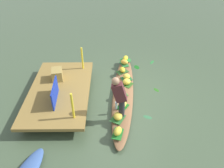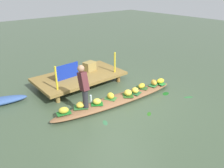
{
  "view_description": "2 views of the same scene",
  "coord_description": "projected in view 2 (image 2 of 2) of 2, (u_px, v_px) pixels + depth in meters",
  "views": [
    {
      "loc": [
        -5.44,
        0.41,
        4.41
      ],
      "look_at": [
        0.04,
        0.36,
        0.4
      ],
      "focal_mm": 35.07,
      "sensor_mm": 36.0,
      "label": 1
    },
    {
      "loc": [
        -4.07,
        -4.62,
        3.44
      ],
      "look_at": [
        0.06,
        0.35,
        0.5
      ],
      "focal_mm": 35.28,
      "sensor_mm": 36.0,
      "label": 2
    }
  ],
  "objects": [
    {
      "name": "drifting_plant_3",
      "position": [
        149.0,
        114.0,
        6.39
      ],
      "size": [
        0.25,
        0.22,
        0.01
      ],
      "primitive_type": "ellipsoid",
      "rotation": [
        0.0,
        0.0,
        0.58
      ],
      "color": "#27671A",
      "rests_on": "ground"
    },
    {
      "name": "leaf_mat_0",
      "position": [
        111.0,
        98.0,
        6.86
      ],
      "size": [
        0.4,
        0.43,
        0.01
      ],
      "primitive_type": "cube",
      "rotation": [
        0.0,
        0.0,
        2.05
      ],
      "color": "#377532",
      "rests_on": "vendor_boat"
    },
    {
      "name": "produce_crate",
      "position": [
        90.0,
        66.0,
        8.5
      ],
      "size": [
        0.49,
        0.39,
        0.35
      ],
      "primitive_type": "cube",
      "rotation": [
        0.0,
        0.0,
        0.18
      ],
      "color": "olive",
      "rests_on": "dock_platform"
    },
    {
      "name": "dock_platform",
      "position": [
        80.0,
        76.0,
        8.16
      ],
      "size": [
        3.2,
        1.8,
        0.38
      ],
      "color": "olive",
      "rests_on": "ground"
    },
    {
      "name": "banana_bunch_2",
      "position": [
        154.0,
        82.0,
        7.76
      ],
      "size": [
        0.31,
        0.35,
        0.18
      ],
      "primitive_type": "ellipsoid",
      "rotation": [
        0.0,
        0.0,
        1.07
      ],
      "color": "gold",
      "rests_on": "vendor_boat"
    },
    {
      "name": "water_bottle",
      "position": [
        91.0,
        99.0,
        6.57
      ],
      "size": [
        0.06,
        0.06,
        0.25
      ],
      "primitive_type": "cylinder",
      "color": "silver",
      "rests_on": "vendor_boat"
    },
    {
      "name": "leaf_mat_5",
      "position": [
        97.0,
        104.0,
        6.54
      ],
      "size": [
        0.43,
        0.4,
        0.01
      ],
      "primitive_type": "cube",
      "rotation": [
        0.0,
        0.0,
        2.55
      ],
      "color": "#17661F",
      "rests_on": "vendor_boat"
    },
    {
      "name": "railing_post_west",
      "position": [
        56.0,
        78.0,
        6.86
      ],
      "size": [
        0.06,
        0.06,
        0.78
      ],
      "primitive_type": "cylinder",
      "color": "yellow",
      "rests_on": "dock_platform"
    },
    {
      "name": "leaf_mat_1",
      "position": [
        128.0,
        95.0,
        7.05
      ],
      "size": [
        0.47,
        0.48,
        0.01
      ],
      "primitive_type": "cube",
      "rotation": [
        0.0,
        0.0,
        0.98
      ],
      "color": "#2D5D20",
      "rests_on": "vendor_boat"
    },
    {
      "name": "drifting_plant_2",
      "position": [
        166.0,
        94.0,
        7.58
      ],
      "size": [
        0.33,
        0.25,
        0.01
      ],
      "primitive_type": "ellipsoid",
      "rotation": [
        0.0,
        0.0,
        0.24
      ],
      "color": "#175D1A",
      "rests_on": "ground"
    },
    {
      "name": "drifting_plant_0",
      "position": [
        105.0,
        123.0,
        5.99
      ],
      "size": [
        0.22,
        0.28,
        0.01
      ],
      "primitive_type": "ellipsoid",
      "rotation": [
        0.0,
        0.0,
        1.14
      ],
      "color": "#326B42",
      "rests_on": "ground"
    },
    {
      "name": "banana_bunch_8",
      "position": [
        81.0,
        105.0,
        6.34
      ],
      "size": [
        0.3,
        0.25,
        0.16
      ],
      "primitive_type": "ellipsoid",
      "rotation": [
        0.0,
        0.0,
        0.06
      ],
      "color": "gold",
      "rests_on": "vendor_boat"
    },
    {
      "name": "banana_bunch_5",
      "position": [
        97.0,
        101.0,
        6.5
      ],
      "size": [
        0.31,
        0.3,
        0.18
      ],
      "primitive_type": "ellipsoid",
      "rotation": [
        0.0,
        0.0,
        5.69
      ],
      "color": "yellow",
      "rests_on": "vendor_boat"
    },
    {
      "name": "canal_water",
      "position": [
        118.0,
        102.0,
        7.03
      ],
      "size": [
        40.0,
        40.0,
        0.0
      ],
      "primitive_type": "plane",
      "color": "#40523A",
      "rests_on": "ground"
    },
    {
      "name": "banana_bunch_0",
      "position": [
        111.0,
        96.0,
        6.82
      ],
      "size": [
        0.26,
        0.29,
        0.19
      ],
      "primitive_type": "ellipsoid",
      "rotation": [
        0.0,
        0.0,
        4.45
      ],
      "color": "yellow",
      "rests_on": "vendor_boat"
    },
    {
      "name": "leaf_mat_3",
      "position": [
        64.0,
        113.0,
        6.08
      ],
      "size": [
        0.44,
        0.33,
        0.01
      ],
      "primitive_type": "cube",
      "rotation": [
        0.0,
        0.0,
        2.88
      ],
      "color": "#206C27",
      "rests_on": "vendor_boat"
    },
    {
      "name": "leaf_mat_7",
      "position": [
        135.0,
        93.0,
        7.22
      ],
      "size": [
        0.39,
        0.42,
        0.01
      ],
      "primitive_type": "cube",
      "rotation": [
        0.0,
        0.0,
        1.89
      ],
      "color": "#256032",
      "rests_on": "vendor_boat"
    },
    {
      "name": "railing_post_east",
      "position": [
        115.0,
        62.0,
        8.25
      ],
      "size": [
        0.06,
        0.06,
        0.78
      ],
      "primitive_type": "cylinder",
      "color": "yellow",
      "rests_on": "dock_platform"
    },
    {
      "name": "leaf_mat_6",
      "position": [
        160.0,
        83.0,
        7.92
      ],
      "size": [
        0.27,
        0.41,
        0.01
      ],
      "primitive_type": "cube",
      "rotation": [
        0.0,
        0.0,
        1.49
      ],
      "color": "#298539",
      "rests_on": "vendor_boat"
    },
    {
      "name": "market_banner",
      "position": [
        67.0,
        71.0,
        7.74
      ],
      "size": [
        0.93,
        0.09,
        0.53
      ],
      "primitive_type": "cube",
      "rotation": [
        0.0,
        0.0,
        0.06
      ],
      "color": "#142CA0",
      "rests_on": "dock_platform"
    },
    {
      "name": "banana_bunch_4",
      "position": [
        142.0,
        86.0,
        7.52
      ],
      "size": [
        0.32,
        0.24,
        0.17
      ],
      "primitive_type": "ellipsoid",
      "rotation": [
        0.0,
        0.0,
        0.16
      ],
      "color": "gold",
      "rests_on": "vendor_boat"
    },
    {
      "name": "drifting_plant_1",
      "position": [
        188.0,
        97.0,
        7.34
      ],
      "size": [
        0.33,
        0.25,
        0.01
      ],
      "primitive_type": "ellipsoid",
      "rotation": [
        0.0,
        0.0,
        2.62
      ],
      "color": "#2A7234",
      "rests_on": "ground"
    },
    {
      "name": "banana_bunch_3",
      "position": [
        64.0,
        110.0,
        6.04
      ],
      "size": [
        0.33,
        0.29,
        0.19
      ],
      "primitive_type": "ellipsoid",
      "rotation": [
        0.0,
        0.0,
        2.69
      ],
      "color": "gold",
      "rests_on": "vendor_boat"
    },
    {
      "name": "leaf_mat_4",
      "position": [
        141.0,
        88.0,
        7.56
      ],
      "size": [
        0.42,
        0.48,
        0.01
      ],
      "primitive_type": "cube",
      "rotation": [
        0.0,
        0.0,
        2.1
      ],
      "color": "#2D5A28",
      "rests_on": "vendor_boat"
    },
    {
      "name": "banana_bunch_1",
      "position": [
        128.0,
        93.0,
        7.01
      ],
      "size": [
        0.35,
        0.35,
        0.19
      ],
      "primitive_type": "ellipsoid",
      "rotation": [
        0.0,
        0.0,
        0.97
      ],
      "color": "yellow",
      "rests_on": "vendor_boat"
    },
    {
      "name": "banana_bunch_7",
      "position": [
        135.0,
        90.0,
        7.18
      ],
      "size": [
        0.32,
        0.33,
        0.19
      ],
      "primitive_type": "ellipsoid",
      "rotation": [
        0.0,
        0.0,
        1.06
      ],
      "color": "yellow",
      "rests_on": "vendor_boat"
    },
    {
      "name": "leaf_mat_8",
      "position": [
        81.0,
        107.0,
        6.38
      ],
      "size": [
        0.5,
        0.46,
        0.01
      ],
      "primitive_type": "cube",
      "rotation": [
        0.0,
        0.0,
        2.65
      ],
      "color": "#2C692D",
      "rests_on": "vendor_boat"
    },
    {
      "name": "banana_bunch_6",
      "position": [
        160.0,
        81.0,
        7.88
      ],
      "size": [
        0.32,
        0.26,
        0.18
      ],
      "primitive_type": "ellipsoid",
      "rotation": [
        0.0,
        0.0,
        5.98
      ],
      "color": "yellow",
      "rests_on": "vendor_boat"
    },
    {
      "name": "vendor_person",
      "position": [
        83.0,
        85.0,
        6.13
      ],
      "size": [
        0.22,
        0.43,
        1.24
      ],
      "color": "#28282D",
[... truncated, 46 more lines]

